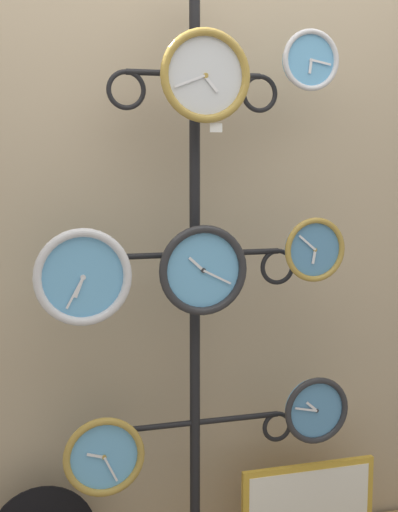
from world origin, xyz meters
TOP-DOWN VIEW (x-y plane):
  - shop_wall at (0.00, 0.57)m, footprint 4.40×0.04m
  - display_stand at (0.00, 0.41)m, footprint 0.72×0.42m
  - clock_top_center at (-0.00, 0.29)m, footprint 0.29×0.04m
  - clock_top_right at (0.37, 0.34)m, footprint 0.20×0.04m
  - clock_middle_left at (-0.39, 0.32)m, footprint 0.30×0.04m
  - clock_middle_center at (-0.00, 0.32)m, footprint 0.29×0.04m
  - clock_middle_right at (0.39, 0.30)m, footprint 0.22×0.04m
  - clock_bottom_left at (-0.33, 0.33)m, footprint 0.27×0.04m
  - clock_bottom_right at (0.40, 0.30)m, footprint 0.24×0.04m
  - picture_frame at (0.40, 0.34)m, footprint 0.50×0.02m
  - price_tag_upper at (0.04, 0.29)m, footprint 0.04×0.00m

SIDE VIEW (x-z plane):
  - picture_frame at x=0.40m, z-range 0.06..0.40m
  - clock_bottom_left at x=-0.33m, z-range 0.39..0.65m
  - clock_bottom_right at x=0.40m, z-range 0.49..0.73m
  - display_stand at x=0.00m, z-range -0.37..1.67m
  - clock_middle_left at x=-0.39m, z-range 0.96..1.26m
  - clock_middle_center at x=0.00m, z-range 0.97..1.26m
  - clock_middle_right at x=0.39m, z-range 1.06..1.28m
  - shop_wall at x=0.00m, z-range 0.00..2.80m
  - price_tag_upper at x=0.04m, z-range 1.55..1.58m
  - clock_top_center at x=0.00m, z-range 1.58..1.87m
  - clock_top_right at x=0.37m, z-range 1.69..1.89m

